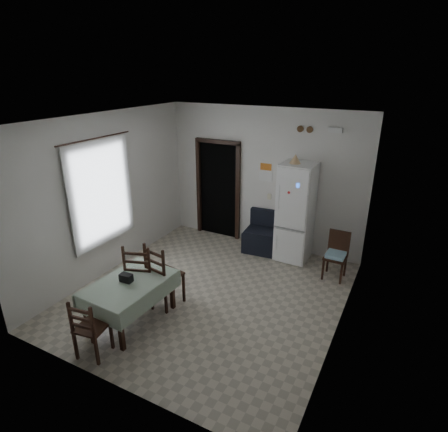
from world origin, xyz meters
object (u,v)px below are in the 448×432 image
dining_chair_far_left (143,272)px  fridge (296,212)px  dining_table (131,301)px  corner_chair (336,256)px  navy_seat (262,232)px  dining_chair_far_right (165,273)px  dining_chair_near_head (92,326)px

dining_chair_far_left → fridge: bearing=-141.8°
fridge → dining_table: fridge is taller
corner_chair → navy_seat: bearing=166.6°
fridge → dining_table: 3.50m
dining_chair_far_right → dining_table: bearing=82.5°
dining_chair_far_right → dining_chair_near_head: (-0.16, -1.41, -0.11)m
dining_table → dining_chair_far_right: 0.67m
fridge → dining_chair_far_left: 3.13m
dining_table → dining_chair_far_left: bearing=110.9°
corner_chair → dining_chair_near_head: (-2.40, -3.47, 0.01)m
dining_table → fridge: bearing=66.6°
fridge → dining_chair_far_right: bearing=-117.4°
navy_seat → dining_table: bearing=-110.2°
corner_chair → dining_chair_far_left: 3.39m
corner_chair → dining_chair_far_right: (-2.24, -2.07, 0.11)m
navy_seat → fridge: bearing=-5.2°
dining_table → dining_chair_far_left: size_ratio=1.20×
navy_seat → dining_chair_far_left: bearing=-115.9°
navy_seat → dining_chair_far_left: 2.80m
corner_chair → dining_chair_far_left: size_ratio=0.80×
fridge → dining_chair_far_right: fridge is taller
dining_chair_far_left → dining_table: bearing=89.1°
corner_chair → dining_table: 3.61m
dining_chair_near_head → navy_seat: bearing=-111.0°
corner_chair → dining_table: bearing=-130.9°
dining_chair_far_right → navy_seat: bearing=-94.9°
dining_chair_far_left → dining_chair_near_head: (0.19, -1.28, -0.10)m
navy_seat → corner_chair: (1.60, -0.42, 0.02)m
corner_chair → dining_table: corner_chair is taller
navy_seat → corner_chair: 1.65m
dining_chair_far_left → corner_chair: bearing=-158.9°
corner_chair → dining_chair_far_right: bearing=-136.0°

